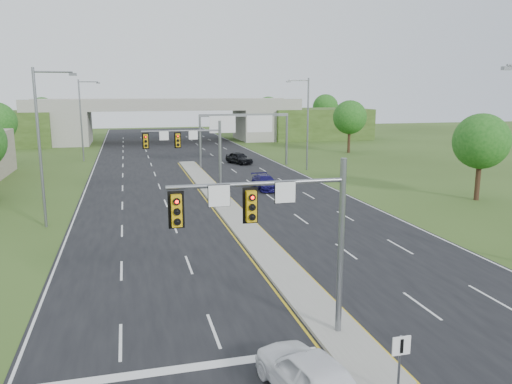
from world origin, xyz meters
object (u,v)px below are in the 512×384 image
object	(u,v)px
overpass	(167,123)
car_far_c	(239,158)
signal_mast_near	(285,223)
sign_gantry	(243,125)
car_white	(310,375)
car_far_b	(265,182)
keep_right_sign	(400,357)
signal_mast_far	(194,148)

from	to	relation	value
overpass	car_far_c	distance (m)	33.48
signal_mast_near	sign_gantry	distance (m)	45.88
car_white	car_far_b	distance (m)	33.97
keep_right_sign	overpass	size ratio (longest dim) A/B	0.03
overpass	keep_right_sign	bearing A→B (deg)	-90.00
signal_mast_near	overpass	size ratio (longest dim) A/B	0.09
car_white	car_far_c	bearing A→B (deg)	-110.85
signal_mast_far	keep_right_sign	xyz separation A→B (m)	(2.26, -29.45, -3.21)
signal_mast_far	car_far_b	xyz separation A→B (m)	(7.50, 4.42, -4.02)
keep_right_sign	car_far_b	bearing A→B (deg)	81.22
overpass	car_far_c	size ratio (longest dim) A/B	17.93
car_far_c	car_white	bearing A→B (deg)	-122.48
overpass	car_white	size ratio (longest dim) A/B	16.85
signal_mast_far	sign_gantry	distance (m)	21.91
signal_mast_near	car_white	size ratio (longest dim) A/B	1.47
keep_right_sign	car_white	bearing A→B (deg)	162.44
signal_mast_near	sign_gantry	size ratio (longest dim) A/B	0.60
signal_mast_far	overpass	distance (m)	55.13
signal_mast_near	car_far_b	size ratio (longest dim) A/B	1.49
overpass	car_far_c	bearing A→B (deg)	-78.49
car_far_b	car_far_c	bearing A→B (deg)	84.25
car_far_b	signal_mast_far	bearing A→B (deg)	-150.69
sign_gantry	car_white	world-z (taller)	sign_gantry
car_white	car_far_b	xyz separation A→B (m)	(7.82, 33.06, -0.13)
signal_mast_far	car_far_b	distance (m)	9.59
keep_right_sign	car_white	xyz separation A→B (m)	(-2.59, 0.82, -0.69)
signal_mast_near	overpass	world-z (taller)	overpass
signal_mast_far	car_white	bearing A→B (deg)	-90.64
signal_mast_far	car_far_c	xyz separation A→B (m)	(8.92, 22.38, -3.95)
signal_mast_far	car_white	world-z (taller)	signal_mast_far
keep_right_sign	car_far_b	xyz separation A→B (m)	(5.23, 33.87, -0.81)
signal_mast_near	keep_right_sign	xyz separation A→B (m)	(2.26, -4.45, -3.21)
car_far_c	signal_mast_far	bearing A→B (deg)	-133.94
keep_right_sign	sign_gantry	world-z (taller)	sign_gantry
sign_gantry	keep_right_sign	bearing A→B (deg)	-97.70
car_white	overpass	bearing A→B (deg)	-102.35
car_white	signal_mast_near	bearing A→B (deg)	-105.64
overpass	car_far_b	world-z (taller)	overpass
car_white	car_far_c	world-z (taller)	car_white
signal_mast_near	sign_gantry	xyz separation A→B (m)	(8.95, 44.99, 0.51)
car_far_b	car_far_c	distance (m)	18.01
keep_right_sign	car_far_b	size ratio (longest dim) A/B	0.47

